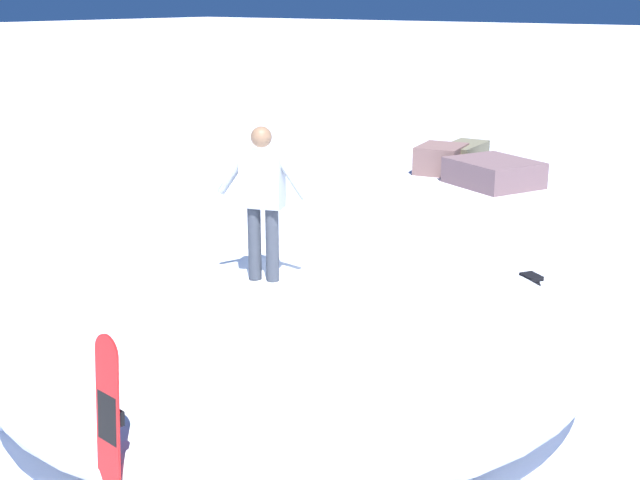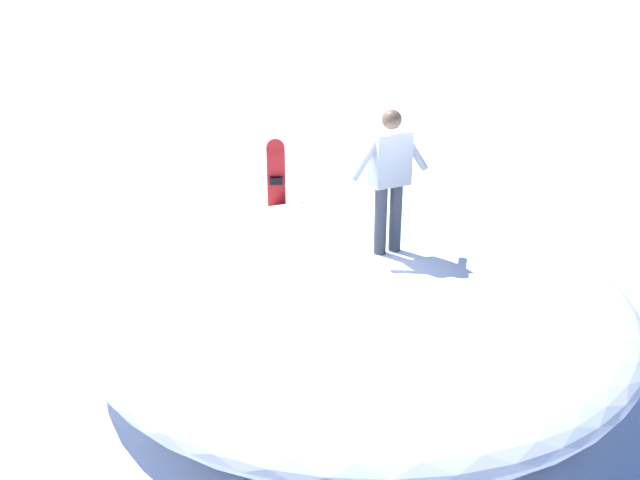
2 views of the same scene
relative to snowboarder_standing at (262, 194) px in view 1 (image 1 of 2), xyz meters
The scene contains 6 objects.
ground 2.16m from the snowboarder_standing, 156.48° to the right, with size 240.00×240.00×0.00m, color white.
snow_mound 1.52m from the snowboarder_standing, 158.62° to the right, with size 6.38×6.18×1.08m, color white.
snowboarder_standing is the anchor object (origin of this frame).
snowboard_primary_upright 3.33m from the snowboarder_standing, 109.61° to the left, with size 0.28×0.18×1.71m.
backpack_near 4.49m from the snowboarder_standing, 110.67° to the right, with size 0.52×0.42×0.39m.
rock_outcrop 11.09m from the snowboarder_standing, 74.82° to the right, with size 3.32×3.16×0.65m.
Camera 1 is at (-4.79, 6.56, 3.99)m, focal length 46.07 mm.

